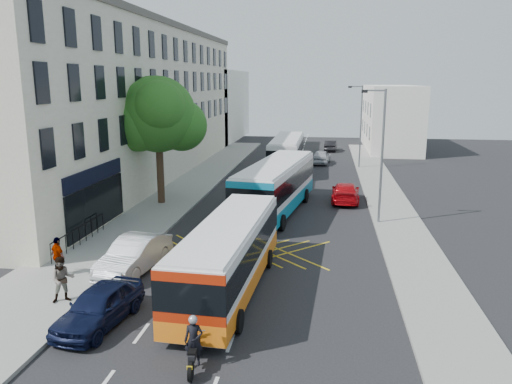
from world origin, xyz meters
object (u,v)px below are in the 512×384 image
(motorbike, at_px, (194,343))
(red_hatchback, at_px, (345,192))
(parked_car_blue, at_px, (99,306))
(lamp_far, at_px, (360,122))
(bus_mid, at_px, (276,186))
(distant_car_dark, at_px, (331,145))
(distant_car_grey, at_px, (283,151))
(bus_near, at_px, (229,255))
(pedestrian_near, at_px, (63,279))
(lamp_near, at_px, (381,149))
(bus_far, at_px, (287,153))
(parked_car_silver, at_px, (134,255))
(pedestrian_far, at_px, (58,256))
(distant_car_silver, at_px, (321,157))
(street_tree, at_px, (158,115))

(motorbike, xyz_separation_m, red_hatchback, (5.28, 22.45, -0.13))
(parked_car_blue, bearing_deg, lamp_far, 79.95)
(bus_mid, xyz_separation_m, distant_car_dark, (3.75, 30.68, -1.11))
(lamp_far, height_order, distant_car_dark, lamp_far)
(distant_car_grey, distance_m, distant_car_dark, 7.62)
(bus_near, distance_m, bus_mid, 12.92)
(bus_mid, height_order, parked_car_blue, bus_mid)
(red_hatchback, distance_m, pedestrian_near, 22.10)
(motorbike, bearing_deg, distant_car_dark, 79.33)
(lamp_far, bearing_deg, lamp_near, -90.00)
(bus_far, relative_size, parked_car_silver, 2.42)
(bus_near, distance_m, pedestrian_near, 6.57)
(parked_car_blue, relative_size, pedestrian_far, 2.43)
(motorbike, distance_m, red_hatchback, 23.07)
(lamp_near, distance_m, distant_car_silver, 23.19)
(parked_car_blue, bearing_deg, pedestrian_far, 141.54)
(bus_near, xyz_separation_m, parked_car_silver, (-4.72, 1.50, -0.76))
(lamp_far, bearing_deg, pedestrian_near, -111.64)
(distant_car_grey, relative_size, distant_car_dark, 1.09)
(bus_near, distance_m, parked_car_silver, 5.01)
(lamp_far, distance_m, red_hatchback, 14.99)
(distant_car_silver, distance_m, distant_car_dark, 10.14)
(motorbike, height_order, distant_car_grey, motorbike)
(lamp_near, height_order, lamp_far, same)
(bus_near, distance_m, red_hatchback, 17.43)
(red_hatchback, distance_m, distant_car_dark, 27.03)
(motorbike, bearing_deg, parked_car_silver, 117.30)
(bus_mid, height_order, pedestrian_far, bus_mid)
(lamp_far, xyz_separation_m, parked_car_blue, (-11.10, -34.59, -3.90))
(street_tree, bearing_deg, bus_mid, -6.82)
(bus_near, xyz_separation_m, motorbike, (0.07, -5.88, -0.73))
(bus_far, bearing_deg, pedestrian_far, -105.15)
(red_hatchback, bearing_deg, pedestrian_far, 53.37)
(parked_car_silver, xyz_separation_m, pedestrian_near, (-1.40, -3.82, 0.28))
(bus_mid, distance_m, distant_car_silver, 20.79)
(distant_car_silver, height_order, pedestrian_far, pedestrian_far)
(bus_far, bearing_deg, street_tree, -117.19)
(red_hatchback, bearing_deg, distant_car_silver, -81.26)
(bus_mid, xyz_separation_m, distant_car_silver, (2.72, 20.59, -1.06))
(lamp_far, relative_size, bus_near, 0.75)
(street_tree, distance_m, parked_car_silver, 13.87)
(distant_car_dark, height_order, pedestrian_near, pedestrian_near)
(red_hatchback, xyz_separation_m, pedestrian_near, (-11.47, -18.89, 0.37))
(lamp_far, distance_m, bus_near, 31.88)
(lamp_far, bearing_deg, bus_near, -102.88)
(motorbike, bearing_deg, bus_far, 84.29)
(distant_car_dark, bearing_deg, pedestrian_near, 80.19)
(lamp_far, bearing_deg, distant_car_dark, 101.89)
(street_tree, distance_m, distant_car_silver, 23.16)
(lamp_far, xyz_separation_m, distant_car_grey, (-8.19, 7.40, -4.00))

